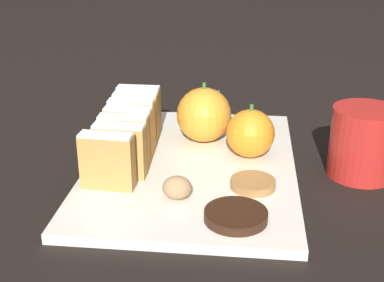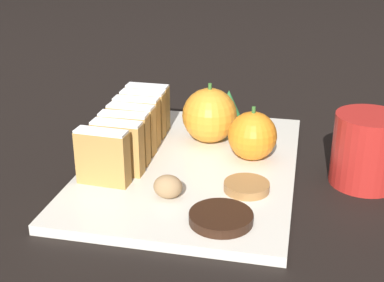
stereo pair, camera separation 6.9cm
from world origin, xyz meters
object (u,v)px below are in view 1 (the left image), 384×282
object	(u,v)px
orange_far	(204,115)
walnut	(177,188)
orange_near	(250,133)
chocolate_cookie	(236,216)
coffee_mug	(365,142)

from	to	relation	value
orange_far	walnut	xyz separation A→B (m)	(-0.01, -0.18, -0.02)
orange_near	chocolate_cookie	bearing A→B (deg)	-94.48
coffee_mug	walnut	bearing A→B (deg)	-153.91
walnut	orange_far	bearing A→B (deg)	85.11
coffee_mug	orange_near	bearing A→B (deg)	173.18
orange_far	coffee_mug	xyz separation A→B (m)	(0.21, -0.06, -0.01)
orange_near	coffee_mug	xyz separation A→B (m)	(0.14, -0.02, 0.00)
orange_far	coffee_mug	size ratio (longest dim) A/B	0.74
orange_near	chocolate_cookie	distance (m)	0.17
chocolate_cookie	coffee_mug	distance (m)	0.22
chocolate_cookie	coffee_mug	world-z (taller)	coffee_mug
orange_far	chocolate_cookie	world-z (taller)	orange_far
orange_far	orange_near	bearing A→B (deg)	-35.61
orange_near	coffee_mug	size ratio (longest dim) A/B	0.63
orange_far	coffee_mug	distance (m)	0.22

